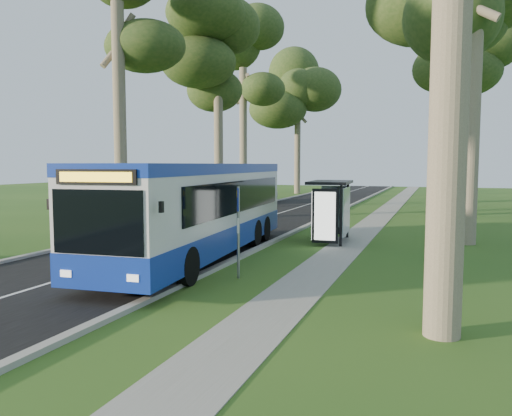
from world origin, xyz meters
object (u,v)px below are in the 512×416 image
Objects in this scene: litter_bin at (317,222)px; car_silver at (260,193)px; bus at (200,210)px; bus_shelter at (332,200)px; bus_stop_sign at (238,221)px; car_white at (262,193)px.

car_silver reaches higher than litter_bin.
bus reaches higher than litter_bin.
bus_shelter is 23.37m from car_silver.
bus_stop_sign is at bearing -77.12° from car_silver.
bus_shelter reaches higher than litter_bin.
car_silver is (-0.51, 1.05, -0.15)m from car_white.
bus_stop_sign reaches higher than car_silver.
bus reaches higher than bus_shelter.
car_white is (-8.86, 26.98, -0.78)m from bus_stop_sign.
car_silver is (-10.55, 20.82, -1.10)m from bus_shelter.
bus_stop_sign is (2.39, -2.37, -0.06)m from bus.
litter_bin is (2.23, 8.15, -1.25)m from bus.
bus_shelter is 3.52× the size of litter_bin.
litter_bin is 0.20× the size of car_silver.
litter_bin is (-0.16, 10.52, -1.19)m from bus_stop_sign.
bus_stop_sign is 0.52× the size of car_white.
bus is 3.37m from bus_stop_sign.
bus is 2.50× the size of car_white.
car_white is 1.17× the size of car_silver.
bus is at bearing -105.29° from litter_bin.
bus_stop_sign is at bearing -89.11° from litter_bin.
car_white reaches higher than litter_bin.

